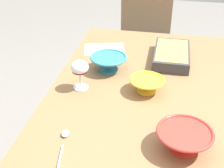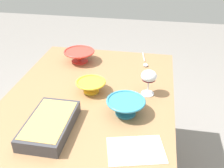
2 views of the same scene
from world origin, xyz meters
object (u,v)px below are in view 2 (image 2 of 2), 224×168
at_px(dining_table, 89,117).
at_px(serving_bowl, 91,86).
at_px(mixing_bowl, 126,106).
at_px(casserole_dish, 50,124).
at_px(napkin, 136,150).
at_px(small_bowl, 79,56).
at_px(serving_spoon, 145,62).
at_px(wine_glass, 149,78).

relative_size(dining_table, serving_bowl, 7.84).
bearing_deg(mixing_bowl, serving_bowl, -127.26).
bearing_deg(casserole_dish, napkin, 81.37).
xyz_separation_m(dining_table, serving_bowl, (-0.07, -0.00, 0.17)).
height_order(mixing_bowl, serving_bowl, mixing_bowl).
distance_m(mixing_bowl, small_bowl, 0.66).
distance_m(small_bowl, serving_spoon, 0.45).
bearing_deg(serving_bowl, wine_glass, 95.78).
bearing_deg(small_bowl, napkin, 31.16).
bearing_deg(dining_table, mixing_bowl, 66.04).
xyz_separation_m(serving_bowl, napkin, (0.41, 0.30, -0.04)).
xyz_separation_m(dining_table, wine_glass, (-0.10, 0.32, 0.23)).
relative_size(small_bowl, serving_bowl, 1.26).
bearing_deg(casserole_dish, mixing_bowl, 119.45).
bearing_deg(wine_glass, serving_bowl, -84.22).
height_order(serving_bowl, napkin, serving_bowl).
height_order(mixing_bowl, napkin, mixing_bowl).
relative_size(mixing_bowl, napkin, 0.82).
distance_m(small_bowl, serving_bowl, 0.40).
height_order(mixing_bowl, small_bowl, same).
distance_m(mixing_bowl, serving_bowl, 0.28).
bearing_deg(dining_table, wine_glass, 107.98).
bearing_deg(wine_glass, casserole_dish, -47.69).
relative_size(dining_table, casserole_dish, 3.97).
xyz_separation_m(casserole_dish, serving_spoon, (-0.77, 0.38, -0.03)).
height_order(dining_table, serving_bowl, serving_bowl).
bearing_deg(casserole_dish, dining_table, 159.57).
bearing_deg(wine_glass, mixing_bowl, -25.86).
bearing_deg(casserole_dish, small_bowl, -174.51).
relative_size(mixing_bowl, small_bowl, 0.92).
relative_size(wine_glass, small_bowl, 0.70).
bearing_deg(casserole_dish, wine_glass, 132.31).
relative_size(dining_table, small_bowl, 6.24).
distance_m(wine_glass, mixing_bowl, 0.23).
distance_m(wine_glass, small_bowl, 0.59).
bearing_deg(mixing_bowl, dining_table, -113.96).
bearing_deg(mixing_bowl, wine_glass, 154.14).
relative_size(wine_glass, serving_spoon, 0.67).
bearing_deg(serving_spoon, casserole_dish, -26.24).
bearing_deg(napkin, small_bowl, -148.84).
relative_size(wine_glass, serving_bowl, 0.88).
height_order(casserole_dish, napkin, casserole_dish).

